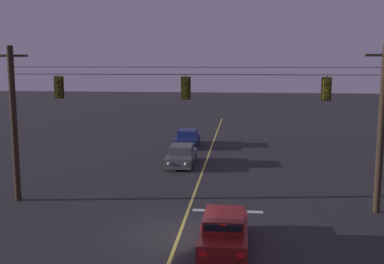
{
  "coord_description": "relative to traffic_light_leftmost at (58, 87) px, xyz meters",
  "views": [
    {
      "loc": [
        2.52,
        -18.22,
        7.13
      ],
      "look_at": [
        0.0,
        4.92,
        3.59
      ],
      "focal_mm": 43.32,
      "sensor_mm": 36.0,
      "label": 1
    }
  ],
  "objects": [
    {
      "name": "traffic_light_left_inner",
      "position": [
        6.36,
        0.0,
        0.0
      ],
      "size": [
        0.48,
        0.41,
        1.22
      ],
      "color": "black"
    },
    {
      "name": "car_oncoming_lead",
      "position": [
        4.95,
        9.15,
        -5.22
      ],
      "size": [
        1.8,
        4.42,
        1.39
      ],
      "color": "#4C4C51",
      "rests_on": "ground"
    },
    {
      "name": "car_oncoming_trailing",
      "position": [
        4.5,
        16.58,
        -5.22
      ],
      "size": [
        1.8,
        4.42,
        1.39
      ],
      "color": "navy",
      "rests_on": "ground"
    },
    {
      "name": "lane_centre_stripe",
      "position": [
        6.57,
        6.02,
        -5.86
      ],
      "size": [
        0.14,
        60.0,
        0.01
      ],
      "primitive_type": "cube",
      "color": "#D1C64C",
      "rests_on": "ground"
    },
    {
      "name": "car_waiting_near_lane",
      "position": [
        8.48,
        -4.98,
        -5.22
      ],
      "size": [
        1.8,
        4.33,
        1.39
      ],
      "color": "maroon",
      "rests_on": "ground"
    },
    {
      "name": "traffic_light_centre",
      "position": [
        13.0,
        0.0,
        0.0
      ],
      "size": [
        0.48,
        0.41,
        1.22
      ],
      "color": "black"
    },
    {
      "name": "stop_bar_paint",
      "position": [
        8.47,
        -0.58,
        -5.86
      ],
      "size": [
        3.4,
        0.36,
        0.01
      ],
      "primitive_type": "cube",
      "color": "silver",
      "rests_on": "ground"
    },
    {
      "name": "signal_span_assembly",
      "position": [
        6.57,
        0.02,
        -1.75
      ],
      "size": [
        19.76,
        0.32,
        7.92
      ],
      "color": "#2D2116",
      "rests_on": "ground"
    },
    {
      "name": "traffic_light_leftmost",
      "position": [
        0.0,
        0.0,
        0.0
      ],
      "size": [
        0.48,
        0.41,
        1.22
      ],
      "color": "black"
    },
    {
      "name": "ground_plane",
      "position": [
        6.57,
        -3.9,
        -5.87
      ],
      "size": [
        180.0,
        180.0,
        0.0
      ],
      "primitive_type": "plane",
      "color": "#28282B"
    }
  ]
}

